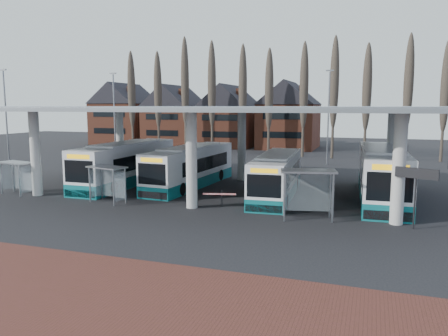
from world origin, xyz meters
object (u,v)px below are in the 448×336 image
(bus_3, at_px, (382,175))
(shelter_0, at_px, (17,171))
(bus_0, at_px, (127,164))
(shelter_2, at_px, (308,183))
(bus_2, at_px, (277,176))
(bus_1, at_px, (191,167))
(shelter_1, at_px, (109,176))

(bus_3, xyz_separation_m, shelter_0, (-24.96, -6.74, 0.03))
(bus_0, xyz_separation_m, shelter_2, (15.64, -6.56, 0.43))
(bus_3, height_order, shelter_0, bus_3)
(bus_2, bearing_deg, bus_0, 172.42)
(bus_0, xyz_separation_m, bus_3, (19.69, 0.49, 0.07))
(bus_1, relative_size, bus_2, 1.06)
(bus_3, bearing_deg, shelter_0, -167.37)
(bus_0, relative_size, shelter_2, 3.76)
(bus_2, distance_m, shelter_2, 6.49)
(shelter_1, bearing_deg, bus_2, 42.91)
(shelter_1, bearing_deg, shelter_2, 13.35)
(bus_3, distance_m, shelter_0, 25.85)
(bus_0, xyz_separation_m, bus_1, (5.32, 0.86, -0.10))
(bus_0, distance_m, shelter_2, 16.96)
(bus_0, bearing_deg, shelter_1, -68.74)
(bus_2, height_order, shelter_1, bus_2)
(bus_2, bearing_deg, bus_3, 6.71)
(bus_1, bearing_deg, bus_2, -9.14)
(shelter_2, bearing_deg, bus_3, 47.70)
(bus_3, bearing_deg, bus_0, 178.93)
(bus_0, relative_size, bus_3, 0.95)
(shelter_1, bearing_deg, bus_0, 125.04)
(bus_1, relative_size, shelter_0, 4.25)
(shelter_2, bearing_deg, bus_0, 144.84)
(bus_2, height_order, shelter_0, bus_2)
(shelter_0, relative_size, shelter_2, 0.84)
(bus_1, distance_m, shelter_1, 7.87)
(bus_0, bearing_deg, shelter_2, -22.95)
(shelter_2, bearing_deg, shelter_0, 166.77)
(bus_3, relative_size, shelter_1, 4.57)
(bus_1, bearing_deg, shelter_1, -106.85)
(shelter_1, distance_m, shelter_2, 13.08)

